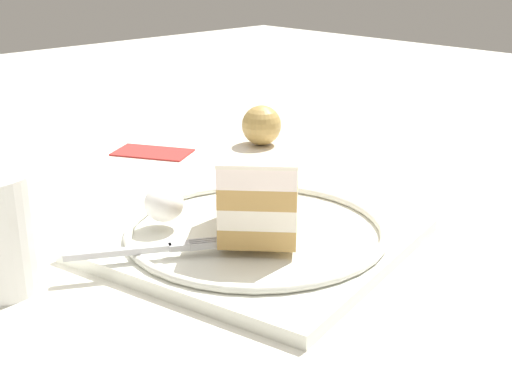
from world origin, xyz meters
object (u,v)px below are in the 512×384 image
Objects in this scene: dessert_plate at (256,236)px; whipped_cream_dollop at (164,204)px; fork at (149,249)px; cake_slice at (261,183)px; folded_napkin at (152,152)px.

dessert_plate is 0.08m from whipped_cream_dollop.
fork is at bearing -137.85° from whipped_cream_dollop.
cake_slice is 3.42× the size of whipped_cream_dollop.
cake_slice is at bearing -13.28° from fork.
fork is 0.33m from folded_napkin.
fork is at bearing -126.38° from folded_napkin.
cake_slice is 0.31m from folded_napkin.
dessert_plate reaches higher than folded_napkin.
fork is (-0.10, 0.02, -0.04)m from cake_slice.
whipped_cream_dollop is (-0.05, 0.07, -0.02)m from cake_slice.
dessert_plate is at bearing -11.56° from fork.
cake_slice is (0.00, -0.00, 0.05)m from dessert_plate.
folded_napkin is (0.10, 0.28, -0.01)m from dessert_plate.
fork is 1.17× the size of folded_napkin.
cake_slice is 0.09m from whipped_cream_dollop.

